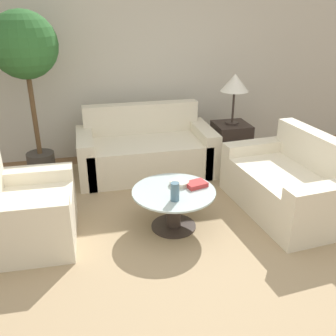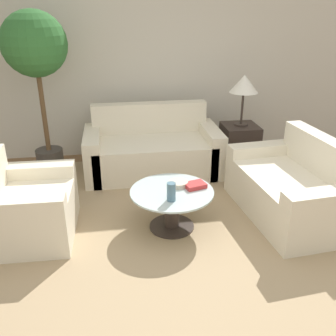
{
  "view_description": "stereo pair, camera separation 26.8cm",
  "coord_description": "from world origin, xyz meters",
  "px_view_note": "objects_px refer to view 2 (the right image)",
  "views": [
    {
      "loc": [
        -0.82,
        -2.41,
        2.1
      ],
      "look_at": [
        -0.03,
        0.99,
        0.55
      ],
      "focal_mm": 40.0,
      "sensor_mm": 36.0,
      "label": 1
    },
    {
      "loc": [
        -0.56,
        -2.46,
        2.1
      ],
      "look_at": [
        -0.03,
        0.99,
        0.55
      ],
      "focal_mm": 40.0,
      "sensor_mm": 36.0,
      "label": 2
    }
  ],
  "objects_px": {
    "potted_plant": "(36,55)",
    "bowl": "(178,183)",
    "sofa_main": "(152,150)",
    "coffee_table": "(172,204)",
    "loveseat": "(295,190)",
    "book_stack": "(195,185)",
    "vase": "(171,192)",
    "table_lamp": "(244,85)",
    "armchair": "(22,209)"
  },
  "relations": [
    {
      "from": "armchair",
      "to": "table_lamp",
      "type": "relative_size",
      "value": 1.42
    },
    {
      "from": "potted_plant",
      "to": "vase",
      "type": "bearing_deg",
      "value": -52.4
    },
    {
      "from": "armchair",
      "to": "book_stack",
      "type": "bearing_deg",
      "value": -90.43
    },
    {
      "from": "armchair",
      "to": "loveseat",
      "type": "distance_m",
      "value": 2.77
    },
    {
      "from": "sofa_main",
      "to": "loveseat",
      "type": "distance_m",
      "value": 1.94
    },
    {
      "from": "loveseat",
      "to": "vase",
      "type": "bearing_deg",
      "value": -84.11
    },
    {
      "from": "potted_plant",
      "to": "bowl",
      "type": "bearing_deg",
      "value": -44.69
    },
    {
      "from": "loveseat",
      "to": "coffee_table",
      "type": "height_order",
      "value": "loveseat"
    },
    {
      "from": "potted_plant",
      "to": "table_lamp",
      "type": "bearing_deg",
      "value": -2.2
    },
    {
      "from": "table_lamp",
      "to": "loveseat",
      "type": "bearing_deg",
      "value": -83.67
    },
    {
      "from": "coffee_table",
      "to": "book_stack",
      "type": "xyz_separation_m",
      "value": [
        0.24,
        0.04,
        0.17
      ]
    },
    {
      "from": "table_lamp",
      "to": "potted_plant",
      "type": "xyz_separation_m",
      "value": [
        -2.56,
        0.1,
        0.41
      ]
    },
    {
      "from": "table_lamp",
      "to": "bowl",
      "type": "height_order",
      "value": "table_lamp"
    },
    {
      "from": "armchair",
      "to": "bowl",
      "type": "xyz_separation_m",
      "value": [
        1.52,
        0.01,
        0.15
      ]
    },
    {
      "from": "coffee_table",
      "to": "vase",
      "type": "distance_m",
      "value": 0.31
    },
    {
      "from": "loveseat",
      "to": "book_stack",
      "type": "height_order",
      "value": "loveseat"
    },
    {
      "from": "loveseat",
      "to": "sofa_main",
      "type": "bearing_deg",
      "value": -140.65
    },
    {
      "from": "coffee_table",
      "to": "potted_plant",
      "type": "relative_size",
      "value": 0.4
    },
    {
      "from": "armchair",
      "to": "book_stack",
      "type": "distance_m",
      "value": 1.69
    },
    {
      "from": "sofa_main",
      "to": "bowl",
      "type": "relative_size",
      "value": 9.06
    },
    {
      "from": "vase",
      "to": "armchair",
      "type": "bearing_deg",
      "value": 168.35
    },
    {
      "from": "coffee_table",
      "to": "bowl",
      "type": "height_order",
      "value": "bowl"
    },
    {
      "from": "table_lamp",
      "to": "vase",
      "type": "distance_m",
      "value": 2.14
    },
    {
      "from": "book_stack",
      "to": "table_lamp",
      "type": "bearing_deg",
      "value": 40.94
    },
    {
      "from": "potted_plant",
      "to": "book_stack",
      "type": "bearing_deg",
      "value": -43.02
    },
    {
      "from": "loveseat",
      "to": "vase",
      "type": "relative_size",
      "value": 8.38
    },
    {
      "from": "loveseat",
      "to": "table_lamp",
      "type": "height_order",
      "value": "table_lamp"
    },
    {
      "from": "loveseat",
      "to": "coffee_table",
      "type": "distance_m",
      "value": 1.34
    },
    {
      "from": "book_stack",
      "to": "armchair",
      "type": "bearing_deg",
      "value": 162.67
    },
    {
      "from": "loveseat",
      "to": "bowl",
      "type": "relative_size",
      "value": 7.75
    },
    {
      "from": "vase",
      "to": "loveseat",
      "type": "bearing_deg",
      "value": 11.19
    },
    {
      "from": "sofa_main",
      "to": "coffee_table",
      "type": "distance_m",
      "value": 1.46
    },
    {
      "from": "sofa_main",
      "to": "book_stack",
      "type": "relative_size",
      "value": 7.54
    },
    {
      "from": "sofa_main",
      "to": "potted_plant",
      "type": "xyz_separation_m",
      "value": [
        -1.35,
        0.09,
        1.25
      ]
    },
    {
      "from": "sofa_main",
      "to": "book_stack",
      "type": "bearing_deg",
      "value": -79.25
    },
    {
      "from": "coffee_table",
      "to": "book_stack",
      "type": "relative_size",
      "value": 3.54
    },
    {
      "from": "vase",
      "to": "potted_plant",
      "type": "bearing_deg",
      "value": 127.6
    },
    {
      "from": "sofa_main",
      "to": "loveseat",
      "type": "xyz_separation_m",
      "value": [
        1.36,
        -1.38,
        -0.0
      ]
    },
    {
      "from": "coffee_table",
      "to": "potted_plant",
      "type": "xyz_separation_m",
      "value": [
        -1.38,
        1.55,
        1.26
      ]
    },
    {
      "from": "loveseat",
      "to": "bowl",
      "type": "distance_m",
      "value": 1.26
    },
    {
      "from": "vase",
      "to": "book_stack",
      "type": "distance_m",
      "value": 0.37
    },
    {
      "from": "coffee_table",
      "to": "book_stack",
      "type": "height_order",
      "value": "book_stack"
    },
    {
      "from": "armchair",
      "to": "vase",
      "type": "relative_size",
      "value": 5.33
    },
    {
      "from": "loveseat",
      "to": "armchair",
      "type": "bearing_deg",
      "value": -95.66
    },
    {
      "from": "armchair",
      "to": "potted_plant",
      "type": "xyz_separation_m",
      "value": [
        0.06,
        1.45,
        1.25
      ]
    },
    {
      "from": "sofa_main",
      "to": "table_lamp",
      "type": "bearing_deg",
      "value": -0.32
    },
    {
      "from": "book_stack",
      "to": "loveseat",
      "type": "bearing_deg",
      "value": -13.31
    },
    {
      "from": "sofa_main",
      "to": "armchair",
      "type": "bearing_deg",
      "value": -135.95
    },
    {
      "from": "loveseat",
      "to": "bowl",
      "type": "xyz_separation_m",
      "value": [
        -1.25,
        0.02,
        0.15
      ]
    },
    {
      "from": "table_lamp",
      "to": "book_stack",
      "type": "xyz_separation_m",
      "value": [
        -0.94,
        -1.41,
        -0.68
      ]
    }
  ]
}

